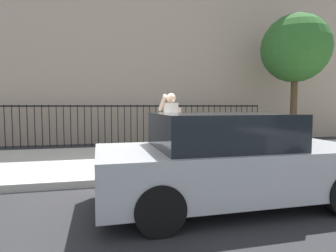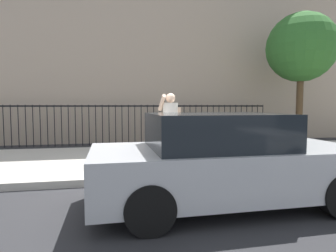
{
  "view_description": "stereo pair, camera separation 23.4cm",
  "coord_description": "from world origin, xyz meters",
  "px_view_note": "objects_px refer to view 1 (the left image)",
  "views": [
    {
      "loc": [
        -0.74,
        -5.52,
        1.57
      ],
      "look_at": [
        0.81,
        1.15,
        1.08
      ],
      "focal_mm": 30.41,
      "sensor_mm": 36.0,
      "label": 1
    },
    {
      "loc": [
        -0.51,
        -5.57,
        1.57
      ],
      "look_at": [
        0.81,
        1.15,
        1.08
      ],
      "focal_mm": 30.41,
      "sensor_mm": 36.0,
      "label": 2
    }
  ],
  "objects_px": {
    "pedestrian_on_phone": "(172,124)",
    "street_bench": "(226,133)",
    "parked_hatchback": "(229,161)",
    "street_tree_near": "(295,49)"
  },
  "relations": [
    {
      "from": "parked_hatchback",
      "to": "pedestrian_on_phone",
      "type": "distance_m",
      "value": 2.32
    },
    {
      "from": "street_bench",
      "to": "street_tree_near",
      "type": "bearing_deg",
      "value": 18.6
    },
    {
      "from": "street_bench",
      "to": "street_tree_near",
      "type": "xyz_separation_m",
      "value": [
        3.44,
        1.16,
        3.15
      ]
    },
    {
      "from": "pedestrian_on_phone",
      "to": "street_tree_near",
      "type": "relative_size",
      "value": 0.33
    },
    {
      "from": "street_bench",
      "to": "street_tree_near",
      "type": "relative_size",
      "value": 0.31
    },
    {
      "from": "pedestrian_on_phone",
      "to": "street_bench",
      "type": "bearing_deg",
      "value": 44.69
    },
    {
      "from": "pedestrian_on_phone",
      "to": "street_bench",
      "type": "xyz_separation_m",
      "value": [
        2.47,
        2.44,
        -0.49
      ]
    },
    {
      "from": "pedestrian_on_phone",
      "to": "street_tree_near",
      "type": "xyz_separation_m",
      "value": [
        5.91,
        3.6,
        2.66
      ]
    },
    {
      "from": "parked_hatchback",
      "to": "street_tree_near",
      "type": "height_order",
      "value": "street_tree_near"
    },
    {
      "from": "pedestrian_on_phone",
      "to": "street_bench",
      "type": "height_order",
      "value": "pedestrian_on_phone"
    }
  ]
}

